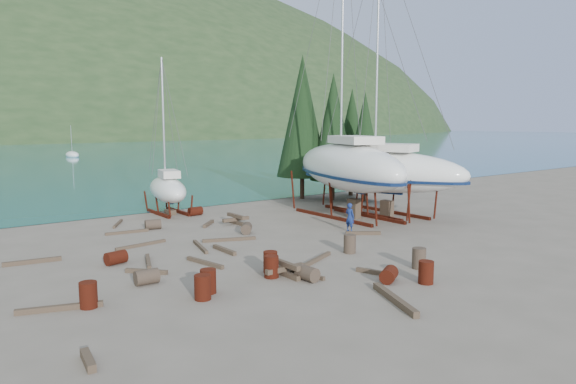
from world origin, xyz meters
TOP-DOWN VIEW (x-y plane):
  - ground at (0.00, 0.00)m, footprint 600.00×600.00m
  - far_house_right at (30.00, 190.00)m, footprint 6.60×5.60m
  - cypress_near_right at (12.50, 12.00)m, footprint 3.60×3.60m
  - cypress_mid_right at (14.00, 10.00)m, footprint 3.06×3.06m
  - cypress_back_left at (11.00, 14.00)m, footprint 4.14×4.14m
  - cypress_far_right at (15.50, 13.00)m, footprint 3.24×3.24m
  - moored_boat_mid at (10.00, 80.00)m, footprint 2.00×5.00m
  - large_sailboat_near at (8.29, 5.86)m, footprint 7.65×13.63m
  - large_sailboat_far at (10.35, 4.81)m, footprint 6.98×11.98m
  - small_sailboat_shore at (-0.71, 13.86)m, footprint 3.35×6.78m
  - worker at (5.16, 2.34)m, footprint 0.46×0.64m
  - drum_0 at (-6.86, -2.84)m, footprint 0.58×0.58m
  - drum_1 at (-2.59, -3.36)m, footprint 0.64×0.92m
  - drum_2 at (-7.76, 3.48)m, footprint 0.98×0.74m
  - drum_4 at (0.47, 12.20)m, footprint 0.93×0.66m
  - drum_5 at (1.74, -1.22)m, footprint 0.58×0.58m
  - drum_7 at (0.81, -6.37)m, footprint 0.58×0.58m
  - drum_8 at (-10.27, -1.27)m, footprint 0.58×0.58m
  - drum_9 at (-3.55, 9.62)m, footprint 0.99×0.76m
  - drum_10 at (-3.09, -1.57)m, footprint 0.58×0.58m
  - drum_11 at (0.18, 5.42)m, footprint 0.99×1.05m
  - drum_12 at (-0.18, -5.39)m, footprint 1.05×0.94m
  - drum_13 at (-6.38, -2.35)m, footprint 0.58×0.58m
  - drum_14 at (-3.47, -2.18)m, footprint 0.58×0.58m
  - drum_15 at (-7.76, -0.03)m, footprint 0.91×0.62m
  - drum_17 at (2.25, -4.88)m, footprint 0.58×0.58m
  - timber_0 at (-4.73, 12.17)m, footprint 1.27×2.07m
  - timber_1 at (5.11, 1.22)m, footprint 1.67×1.29m
  - timber_2 at (-10.66, 5.80)m, footprint 2.35×0.55m
  - timber_3 at (-2.34, -2.53)m, footprint 0.67×2.52m
  - timber_4 at (-7.24, 1.35)m, footprint 1.36×1.45m
  - timber_5 at (-0.59, -1.47)m, footprint 2.73×1.32m
  - timber_6 at (-0.42, 8.73)m, footprint 1.37×1.38m
  - timber_7 at (0.14, -4.37)m, footprint 0.73×1.60m
  - timber_8 at (-2.90, 2.53)m, footprint 0.20×1.92m
  - timber_9 at (-5.15, 9.41)m, footprint 2.36×0.47m
  - timber_10 at (-1.55, 4.37)m, footprint 2.66×1.18m
  - timber_11 at (-3.48, 3.88)m, footprint 0.78×2.54m
  - timber_12 at (-4.69, 1.11)m, footprint 0.64×2.32m
  - timber_13 at (-11.48, -5.44)m, footprint 0.34×1.19m
  - timber_14 at (-11.11, -0.99)m, footprint 2.61×1.01m
  - timber_15 at (-5.65, 6.02)m, footprint 2.72×0.55m
  - timber_16 at (-1.75, -7.07)m, footprint 1.41×2.95m
  - timber_17 at (-6.58, 2.80)m, footprint 0.88×2.10m
  - timber_pile_fore at (-2.92, -2.34)m, footprint 1.80×1.80m
  - timber_pile_aft at (1.10, 8.06)m, footprint 1.80×1.80m

SIDE VIEW (x-z plane):
  - ground at x=0.00m, z-range 0.00..0.00m
  - timber_0 at x=-4.73m, z-range 0.00..0.14m
  - timber_15 at x=-5.65m, z-range 0.00..0.15m
  - timber_3 at x=-2.34m, z-range 0.00..0.15m
  - timber_9 at x=-5.15m, z-range 0.00..0.15m
  - timber_11 at x=-3.48m, z-range 0.00..0.15m
  - timber_5 at x=-0.59m, z-range 0.00..0.16m
  - timber_17 at x=-6.58m, z-range 0.00..0.16m
  - timber_10 at x=-1.55m, z-range 0.00..0.16m
  - timber_12 at x=-4.69m, z-range 0.00..0.17m
  - timber_4 at x=-7.24m, z-range 0.00..0.17m
  - timber_7 at x=0.14m, z-range 0.00..0.17m
  - timber_14 at x=-11.11m, z-range 0.00..0.18m
  - timber_2 at x=-10.66m, z-range 0.00..0.19m
  - timber_8 at x=-2.90m, z-range 0.00..0.19m
  - timber_6 at x=-0.42m, z-range 0.00..0.19m
  - timber_1 at x=5.11m, z-range 0.00..0.19m
  - timber_13 at x=-11.48m, z-range 0.00..0.22m
  - timber_16 at x=-1.75m, z-range 0.00..0.23m
  - drum_1 at x=-2.59m, z-range 0.00..0.58m
  - drum_2 at x=-7.76m, z-range 0.00..0.58m
  - drum_4 at x=0.47m, z-range 0.00..0.58m
  - drum_9 at x=-3.55m, z-range 0.00..0.58m
  - drum_11 at x=0.18m, z-range 0.00..0.58m
  - drum_12 at x=-0.18m, z-range 0.00..0.58m
  - drum_15 at x=-7.76m, z-range 0.00..0.58m
  - timber_pile_fore at x=-2.92m, z-range 0.00..0.60m
  - timber_pile_aft at x=1.10m, z-range 0.00..0.60m
  - moored_boat_mid at x=10.00m, z-range -2.64..3.41m
  - drum_0 at x=-6.86m, z-range 0.00..0.88m
  - drum_5 at x=1.74m, z-range 0.00..0.88m
  - drum_7 at x=0.81m, z-range 0.00..0.88m
  - drum_8 at x=-10.27m, z-range 0.00..0.88m
  - drum_10 at x=-3.09m, z-range 0.00..0.88m
  - drum_13 at x=-6.38m, z-range 0.00..0.88m
  - drum_14 at x=-3.47m, z-range 0.00..0.88m
  - drum_17 at x=2.25m, z-range 0.00..0.88m
  - worker at x=5.16m, z-range 0.00..1.63m
  - small_sailboat_shore at x=-0.71m, z-range -3.48..6.92m
  - far_house_right at x=30.00m, z-range 0.12..5.72m
  - large_sailboat_far at x=10.35m, z-range -6.13..12.08m
  - large_sailboat_near at x=8.29m, z-range -6.99..13.62m
  - cypress_mid_right at x=14.00m, z-range 0.67..9.17m
  - cypress_far_right at x=15.50m, z-range 0.71..9.71m
  - cypress_near_right at x=12.50m, z-range 0.79..10.79m
  - cypress_back_left at x=11.00m, z-range 0.91..12.41m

